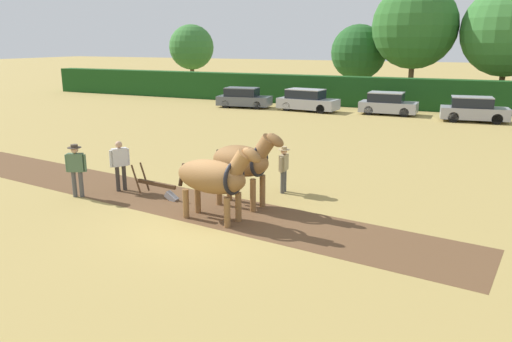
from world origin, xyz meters
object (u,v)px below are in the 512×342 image
Objects in this scene: tree_far_left at (191,47)px; tree_center at (508,31)px; draft_horse_lead_left at (214,177)px; parked_car_center_left at (388,104)px; parked_car_center at (474,110)px; plow at (160,188)px; farmer_beside_team at (284,166)px; draft_horse_lead_right at (243,161)px; parked_car_far_left at (243,98)px; tree_left at (359,52)px; farmer_onlooker_left at (76,166)px; tree_center_left at (415,26)px; farmer_at_plow at (120,162)px; parked_car_left at (307,101)px.

tree_center reaches higher than tree_far_left.
parked_car_center_left is at bearing 96.09° from draft_horse_lead_left.
tree_far_left is 1.58× the size of parked_car_center.
farmer_beside_team is at bearing 40.67° from plow.
draft_horse_lead_right reaches higher than parked_car_far_left.
tree_far_left reaches higher than tree_left.
tree_center is 2.38× the size of parked_car_center_left.
tree_center_left is at bearing 144.06° from farmer_onlooker_left.
parked_car_far_left is (-6.09, -11.32, -3.26)m from tree_left.
draft_horse_lead_left is 25.17m from parked_car_far_left.
tree_far_left is at bearing 177.50° from tree_center.
tree_center_left is 3.30× the size of draft_horse_lead_left.
tree_far_left reaches higher than parked_car_center_left.
draft_horse_lead_right reaches higher than parked_car_center.
plow is at bearing 28.37° from farmer_at_plow.
plow is 22.84m from parked_car_center_left.
parked_car_left is at bearing -94.84° from tree_left.
tree_left is 33.18m from farmer_at_plow.
farmer_onlooker_left is at bearing -157.93° from draft_horse_lead_right.
farmer_beside_team is (22.59, -30.67, -3.44)m from tree_far_left.
draft_horse_lead_left is at bearing -71.72° from parked_car_left.
plow is (-10.36, -31.65, -5.42)m from tree_center.
parked_car_left is at bearing -6.54° from parked_car_far_left.
tree_far_left reaches higher than parked_car_left.
draft_horse_lead_left is (4.26, -34.26, -2.68)m from tree_left.
tree_center is 5.83× the size of farmer_beside_team.
parked_car_center is at bearing -61.49° from tree_center_left.
farmer_onlooker_left is 0.42× the size of parked_car_center.
plow is 0.43× the size of parked_car_center.
tree_center reaches higher than parked_car_far_left.
farmer_beside_team reaches higher than plow.
farmer_at_plow is at bearing -90.19° from tree_left.
tree_center_left is at bearing 87.13° from farmer_beside_team.
draft_horse_lead_right is (-7.49, -31.27, -4.30)m from tree_center.
tree_center is at bearing 132.85° from farmer_onlooker_left.
farmer_at_plow reaches higher than parked_car_far_left.
tree_far_left is at bearing 176.30° from tree_center_left.
farmer_beside_team is (-6.91, -29.38, -4.83)m from tree_center.
tree_center_left is 32.20m from plow.
farmer_beside_team is at bearing -90.12° from parked_car_center_left.
parked_car_center_left is 0.92× the size of parked_car_center.
parked_car_center_left is (22.32, -10.33, -3.61)m from tree_far_left.
parked_car_center is (5.56, -0.96, 0.02)m from parked_car_center_left.
tree_center is 30.56m from farmer_beside_team.
draft_horse_lead_left is 1.60× the size of plow.
tree_center_left reaches higher than tree_center.
parked_car_far_left is (-11.12, 19.57, -0.19)m from farmer_beside_team.
parked_car_center_left is (3.17, 22.61, 0.41)m from plow.
draft_horse_lead_right is 1.51× the size of farmer_at_plow.
tree_center_left is 3.68× the size of draft_horse_lead_right.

